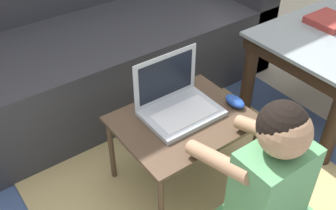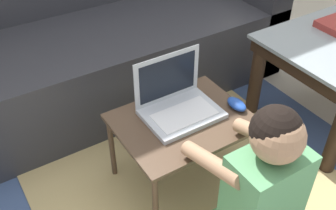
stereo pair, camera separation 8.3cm
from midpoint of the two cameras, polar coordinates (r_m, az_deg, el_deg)
area_rug at (r=1.74m, az=5.25°, el=-14.95°), size 1.78×1.86×0.01m
couch at (r=2.23m, az=-15.39°, el=7.82°), size 2.26×0.82×0.94m
laptop_desk at (r=1.63m, az=0.71°, el=-3.16°), size 0.54×0.42×0.36m
laptop at (r=1.61m, az=-0.05°, el=0.07°), size 0.31×0.23×0.24m
computer_mouse at (r=1.68m, az=8.30°, el=0.50°), size 0.06×0.10×0.04m
person_seated at (r=1.42m, az=12.55°, el=-12.56°), size 0.34×0.42×0.70m
book_on_table at (r=2.20m, az=21.36°, el=11.31°), size 0.19×0.19×0.03m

